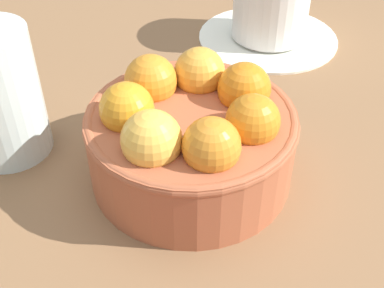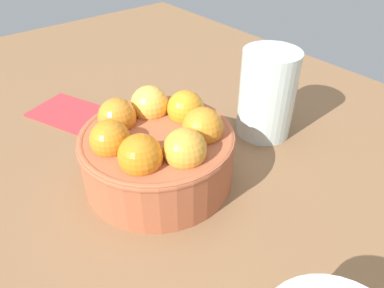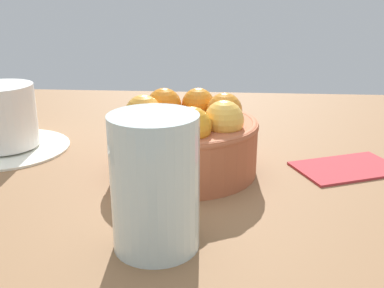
# 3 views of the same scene
# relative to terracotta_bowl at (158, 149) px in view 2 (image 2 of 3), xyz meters

# --- Properties ---
(ground_plane) EXTENTS (1.21, 0.88, 0.03)m
(ground_plane) POSITION_rel_terracotta_bowl_xyz_m (0.00, 0.00, -0.06)
(ground_plane) COLOR brown
(terracotta_bowl) EXTENTS (0.17, 0.17, 0.09)m
(terracotta_bowl) POSITION_rel_terracotta_bowl_xyz_m (0.00, 0.00, 0.00)
(terracotta_bowl) COLOR #AD5938
(terracotta_bowl) RESTS_ON ground_plane
(water_glass) EXTENTS (0.07, 0.07, 0.12)m
(water_glass) POSITION_rel_terracotta_bowl_xyz_m (-0.01, -0.17, 0.02)
(water_glass) COLOR silver
(water_glass) RESTS_ON ground_plane
(folded_napkin) EXTENTS (0.14, 0.12, 0.01)m
(folded_napkin) POSITION_rel_terracotta_bowl_xyz_m (0.20, 0.02, -0.04)
(folded_napkin) COLOR #B23338
(folded_napkin) RESTS_ON ground_plane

